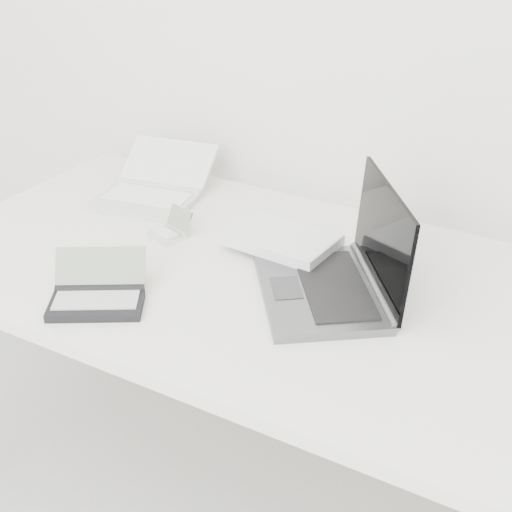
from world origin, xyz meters
The scene contains 5 objects.
desk centered at (0.00, 1.55, 0.68)m, with size 1.60×0.80×0.73m.
laptop_large centered at (0.08, 1.58, 0.77)m, with size 0.48×0.41×0.23m.
netbook_open_white centered at (-0.47, 1.75, 0.75)m, with size 0.29×0.33×0.11m.
pda_silver centered at (-0.31, 1.59, 0.74)m, with size 0.10×0.10×0.06m.
palmtop_charcoal centered at (-0.26, 1.28, 0.75)m, with size 0.23×0.22×0.08m.
Camera 1 is at (0.60, 0.41, 1.48)m, focal length 50.00 mm.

